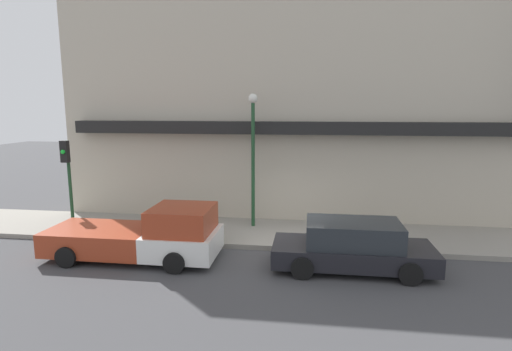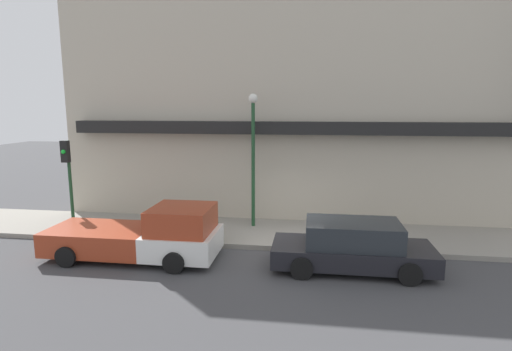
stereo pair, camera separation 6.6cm
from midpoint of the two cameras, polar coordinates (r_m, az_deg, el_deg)
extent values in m
plane|color=#424244|center=(13.84, 4.30, -10.79)|extent=(80.00, 80.00, 0.00)
cube|color=gray|center=(15.38, 4.69, -8.33)|extent=(36.00, 3.33, 0.18)
cube|color=#BCB29E|center=(17.82, 5.51, 12.43)|extent=(19.80, 3.00, 11.41)
cube|color=black|center=(16.02, 5.15, 6.78)|extent=(18.22, 0.60, 0.50)
cube|color=white|center=(13.09, -10.53, -9.42)|extent=(2.21, 2.04, 0.76)
cube|color=#9E381E|center=(12.86, -10.63, -6.16)|extent=(1.88, 1.88, 0.79)
cube|color=#9E381E|center=(14.18, -21.33, -8.43)|extent=(3.32, 2.04, 0.76)
cylinder|color=black|center=(14.08, -8.97, -9.13)|extent=(0.65, 0.22, 0.65)
cylinder|color=black|center=(12.26, -11.75, -12.11)|extent=(0.65, 0.22, 0.65)
cylinder|color=black|center=(15.39, -21.43, -8.05)|extent=(0.65, 0.22, 0.65)
cylinder|color=black|center=(13.75, -25.60, -10.46)|extent=(0.65, 0.22, 0.65)
cube|color=black|center=(12.57, 13.44, -10.83)|extent=(4.77, 1.82, 0.58)
cube|color=#23282D|center=(12.37, 13.56, -8.02)|extent=(2.77, 1.64, 0.72)
cylinder|color=black|center=(13.70, 19.30, -10.10)|extent=(0.65, 0.22, 0.65)
cylinder|color=black|center=(12.04, 21.04, -12.98)|extent=(0.65, 0.22, 0.65)
cylinder|color=black|center=(13.42, 6.64, -10.03)|extent=(0.65, 0.22, 0.65)
cylinder|color=black|center=(11.72, 6.45, -13.01)|extent=(0.65, 0.22, 0.65)
cylinder|color=#196633|center=(14.42, -5.80, -8.07)|extent=(0.17, 0.17, 0.55)
sphere|color=#196633|center=(14.32, -5.82, -6.73)|extent=(0.16, 0.16, 0.16)
cylinder|color=#1E4728|center=(15.55, -0.54, 1.37)|extent=(0.14, 0.14, 4.82)
sphere|color=silver|center=(15.39, -0.56, 10.96)|extent=(0.36, 0.36, 0.36)
cylinder|color=#1E4728|center=(16.58, -25.11, -1.41)|extent=(0.12, 0.12, 3.47)
cube|color=black|center=(16.27, -25.75, 3.10)|extent=(0.28, 0.20, 0.80)
sphere|color=green|center=(16.17, -25.98, 3.05)|extent=(0.16, 0.16, 0.16)
camera|label=1|loc=(0.03, -90.13, -0.02)|focal=28.00mm
camera|label=2|loc=(0.03, 89.87, 0.02)|focal=28.00mm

